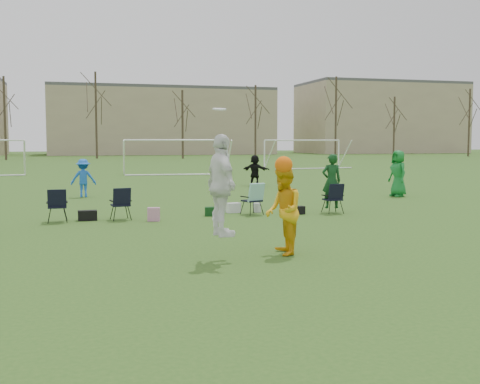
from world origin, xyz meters
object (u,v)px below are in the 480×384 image
object	(u,v)px
fielder_black	(255,170)
goal_right	(303,146)
fielder_blue	(83,178)
fielder_green_far	(398,173)
center_contest	(254,198)
goal_mid	(176,147)

from	to	relation	value
fielder_black	goal_right	world-z (taller)	goal_right
fielder_blue	goal_right	bearing A→B (deg)	-127.28
goal_right	fielder_green_far	bearing A→B (deg)	-110.75
fielder_green_far	fielder_black	distance (m)	8.44
fielder_green_far	center_contest	size ratio (longest dim) A/B	0.65
center_contest	goal_mid	xyz separation A→B (m)	(3.62, 31.01, 0.71)
goal_right	fielder_black	bearing A→B (deg)	-126.29
fielder_black	fielder_green_far	bearing A→B (deg)	162.38
center_contest	goal_mid	world-z (taller)	center_contest
fielder_blue	fielder_green_far	size ratio (longest dim) A/B	0.82
goal_mid	fielder_green_far	bearing A→B (deg)	-68.73
goal_right	fielder_blue	bearing A→B (deg)	-137.64
fielder_green_far	goal_right	world-z (taller)	goal_right
fielder_green_far	fielder_black	bearing A→B (deg)	-158.45
fielder_black	center_contest	xyz separation A→B (m)	(-5.70, -18.60, 0.41)
fielder_blue	center_contest	xyz separation A→B (m)	(3.07, -14.45, 0.42)
fielder_blue	center_contest	distance (m)	14.78
fielder_green_far	goal_mid	size ratio (longest dim) A/B	0.26
fielder_green_far	goal_mid	xyz separation A→B (m)	(-6.16, 19.81, 0.95)
fielder_black	goal_mid	size ratio (longest dim) A/B	0.22
goal_right	goal_mid	bearing A→B (deg)	-161.43
fielder_green_far	goal_right	xyz separation A→B (m)	(5.84, 25.81, 0.95)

